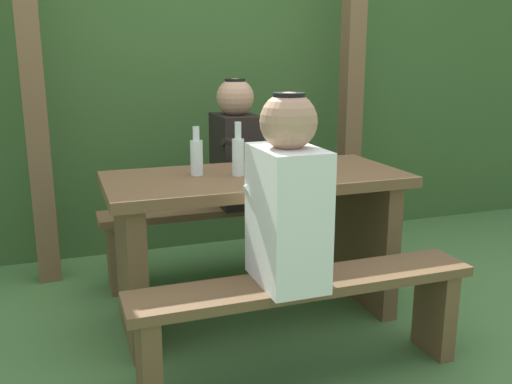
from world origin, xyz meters
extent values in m
plane|color=#48743B|center=(0.00, 0.00, 0.00)|extent=(12.00, 12.00, 0.00)
cube|color=#365829|center=(0.00, 1.60, 1.06)|extent=(6.40, 0.85, 2.12)
cube|color=brown|center=(-0.97, 0.86, 1.02)|extent=(0.12, 0.12, 2.04)
cube|color=brown|center=(0.97, 0.86, 1.02)|extent=(0.12, 0.12, 2.04)
cube|color=brown|center=(0.00, 0.00, 0.70)|extent=(1.40, 0.64, 0.05)
cube|color=brown|center=(-0.60, 0.00, 0.34)|extent=(0.08, 0.54, 0.68)
cube|color=brown|center=(0.60, 0.00, 0.34)|extent=(0.08, 0.54, 0.68)
cube|color=brown|center=(0.00, -0.58, 0.41)|extent=(1.40, 0.24, 0.04)
cube|color=brown|center=(-0.62, -0.58, 0.19)|extent=(0.07, 0.22, 0.39)
cube|color=brown|center=(0.62, -0.58, 0.19)|extent=(0.07, 0.22, 0.39)
cube|color=brown|center=(0.00, 0.58, 0.41)|extent=(1.40, 0.24, 0.04)
cube|color=brown|center=(-0.62, 0.58, 0.19)|extent=(0.07, 0.22, 0.39)
cube|color=brown|center=(0.62, 0.58, 0.19)|extent=(0.07, 0.22, 0.39)
cube|color=white|center=(-0.08, -0.58, 0.69)|extent=(0.22, 0.34, 0.52)
sphere|color=tan|center=(-0.08, -0.58, 1.04)|extent=(0.21, 0.21, 0.21)
cylinder|color=black|center=(-0.08, -0.58, 1.13)|extent=(0.12, 0.12, 0.02)
cylinder|color=white|center=(-0.08, -0.44, 0.79)|extent=(0.25, 0.07, 0.15)
cube|color=black|center=(0.08, 0.58, 0.69)|extent=(0.22, 0.34, 0.52)
sphere|color=tan|center=(0.08, 0.58, 1.04)|extent=(0.21, 0.21, 0.21)
cylinder|color=black|center=(0.08, 0.58, 1.13)|extent=(0.12, 0.12, 0.02)
cylinder|color=black|center=(0.08, 0.44, 0.79)|extent=(0.25, 0.07, 0.15)
cylinder|color=silver|center=(0.30, -0.04, 0.77)|extent=(0.06, 0.06, 0.08)
cylinder|color=silver|center=(-0.27, 0.07, 0.81)|extent=(0.06, 0.06, 0.16)
cylinder|color=silver|center=(-0.27, 0.07, 0.92)|extent=(0.03, 0.03, 0.06)
cylinder|color=silver|center=(-0.09, 0.00, 0.81)|extent=(0.06, 0.06, 0.17)
cylinder|color=silver|center=(-0.09, 0.00, 0.94)|extent=(0.03, 0.03, 0.08)
cube|color=black|center=(0.21, -0.09, 0.73)|extent=(0.13, 0.16, 0.01)
camera|label=1|loc=(-0.87, -2.43, 1.28)|focal=39.40mm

